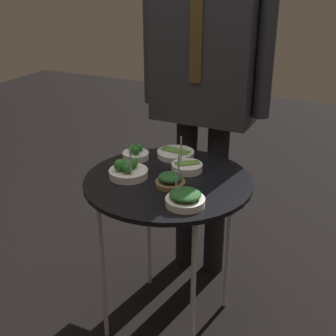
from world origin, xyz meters
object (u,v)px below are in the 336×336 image
serving_cart (168,191)px  bowl_spinach_center (170,180)px  bowl_broccoli_front_center (136,154)px  waiter_figure (205,70)px  bowl_broccoli_mid_left (128,171)px  bowl_asparagus_back_left (176,154)px  bowl_asparagus_back_right (187,167)px  bowl_spinach_front_left (185,199)px

serving_cart → bowl_spinach_center: bowl_spinach_center is taller
serving_cart → bowl_broccoli_front_center: bowl_broccoli_front_center is taller
serving_cart → waiter_figure: waiter_figure is taller
bowl_broccoli_front_center → bowl_broccoli_mid_left: bearing=-70.5°
bowl_asparagus_back_left → waiter_figure: (0.04, 0.23, 0.33)m
bowl_broccoli_front_center → bowl_asparagus_back_right: bearing=-4.5°
bowl_spinach_center → bowl_broccoli_mid_left: bowl_broccoli_mid_left is taller
bowl_spinach_front_left → bowl_broccoli_front_center: size_ratio=1.23×
serving_cart → bowl_broccoli_mid_left: (-0.16, -0.05, 0.08)m
bowl_spinach_center → waiter_figure: 0.61m
bowl_spinach_center → bowl_broccoli_front_center: bowl_spinach_center is taller
serving_cart → bowl_broccoli_mid_left: 0.18m
bowl_asparagus_back_left → bowl_spinach_center: bowl_spinach_center is taller
bowl_spinach_front_left → bowl_broccoli_front_center: 0.47m
bowl_spinach_front_left → bowl_asparagus_back_left: bowl_spinach_front_left is taller
bowl_asparagus_back_left → bowl_broccoli_front_center: 0.18m
bowl_broccoli_front_center → bowl_asparagus_back_right: size_ratio=0.83×
bowl_broccoli_mid_left → bowl_asparagus_back_right: size_ratio=1.12×
bowl_asparagus_back_left → bowl_spinach_front_left: bearing=-60.9°
serving_cart → bowl_asparagus_back_left: bearing=107.5°
bowl_asparagus_back_right → waiter_figure: bearing=101.3°
bowl_broccoli_front_center → bowl_spinach_front_left: bearing=-38.7°
serving_cart → bowl_broccoli_front_center: size_ratio=6.17×
bowl_spinach_center → serving_cart: bearing=124.3°
serving_cart → bowl_spinach_center: size_ratio=5.43×
bowl_asparagus_back_left → bowl_asparagus_back_right: (0.11, -0.12, 0.00)m
bowl_broccoli_front_center → bowl_asparagus_back_right: 0.26m
bowl_asparagus_back_left → bowl_spinach_center: 0.30m
serving_cart → bowl_broccoli_mid_left: size_ratio=4.54×
bowl_asparagus_back_right → waiter_figure: 0.49m
serving_cart → bowl_broccoli_mid_left: bowl_broccoli_mid_left is taller
bowl_broccoli_front_center → bowl_asparagus_back_right: bowl_asparagus_back_right is taller
bowl_spinach_front_left → bowl_broccoli_mid_left: 0.33m
serving_cart → bowl_spinach_center: (0.03, -0.05, 0.08)m
bowl_spinach_center → bowl_broccoli_mid_left: size_ratio=0.84×
bowl_asparagus_back_right → bowl_asparagus_back_left: bearing=131.6°
bowl_broccoli_front_center → bowl_asparagus_back_right: (0.26, -0.02, -0.01)m
serving_cart → bowl_asparagus_back_left: (-0.07, 0.23, 0.07)m
bowl_asparagus_back_right → waiter_figure: size_ratio=0.08×
bowl_broccoli_front_center → waiter_figure: (0.19, 0.33, 0.32)m
bowl_spinach_front_left → bowl_broccoli_mid_left: bearing=159.1°
serving_cart → bowl_spinach_front_left: size_ratio=5.03×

